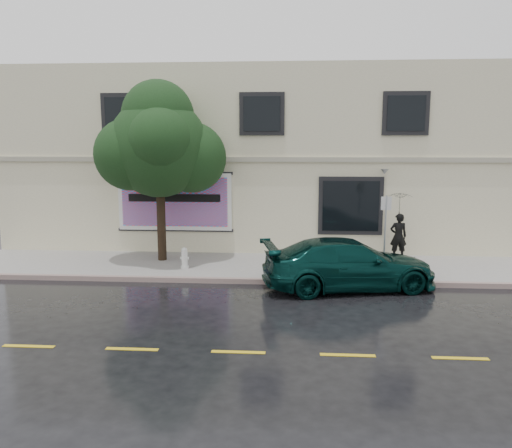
# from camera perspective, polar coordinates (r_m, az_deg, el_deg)

# --- Properties ---
(ground) EXTENTS (90.00, 90.00, 0.00)m
(ground) POSITION_cam_1_polar(r_m,az_deg,el_deg) (13.71, -0.53, -8.56)
(ground) COLOR black
(ground) RESTS_ON ground
(sidewalk) EXTENTS (20.00, 3.50, 0.15)m
(sidewalk) POSITION_cam_1_polar(r_m,az_deg,el_deg) (16.81, 0.32, -4.91)
(sidewalk) COLOR #9E9B96
(sidewalk) RESTS_ON ground
(curb) EXTENTS (20.00, 0.18, 0.16)m
(curb) POSITION_cam_1_polar(r_m,az_deg,el_deg) (15.12, -0.09, -6.54)
(curb) COLOR gray
(curb) RESTS_ON ground
(road_marking) EXTENTS (19.00, 0.12, 0.01)m
(road_marking) POSITION_cam_1_polar(r_m,az_deg,el_deg) (10.45, -2.04, -14.42)
(road_marking) COLOR gold
(road_marking) RESTS_ON ground
(building) EXTENTS (20.00, 8.12, 7.00)m
(building) POSITION_cam_1_polar(r_m,az_deg,el_deg) (22.04, 1.26, 7.48)
(building) COLOR beige
(building) RESTS_ON ground
(billboard) EXTENTS (4.30, 0.16, 2.20)m
(billboard) POSITION_cam_1_polar(r_m,az_deg,el_deg) (18.54, -9.28, 2.53)
(billboard) COLOR white
(billboard) RESTS_ON ground
(car) EXTENTS (5.32, 3.16, 1.45)m
(car) POSITION_cam_1_polar(r_m,az_deg,el_deg) (14.73, 10.55, -4.51)
(car) COLOR #072A27
(car) RESTS_ON ground
(pedestrian) EXTENTS (0.61, 0.41, 1.62)m
(pedestrian) POSITION_cam_1_polar(r_m,az_deg,el_deg) (18.12, 15.95, -1.36)
(pedestrian) COLOR black
(pedestrian) RESTS_ON sidewalk
(umbrella) EXTENTS (1.01, 1.01, 0.68)m
(umbrella) POSITION_cam_1_polar(r_m,az_deg,el_deg) (17.95, 16.12, 2.25)
(umbrella) COLOR black
(umbrella) RESTS_ON pedestrian
(street_tree) EXTENTS (3.36, 3.36, 5.57)m
(street_tree) POSITION_cam_1_polar(r_m,az_deg,el_deg) (17.32, -11.03, 8.53)
(street_tree) COLOR #2D2214
(street_tree) RESTS_ON sidewalk
(fire_hydrant) EXTENTS (0.28, 0.27, 0.69)m
(fire_hydrant) POSITION_cam_1_polar(r_m,az_deg,el_deg) (16.42, -8.17, -3.88)
(fire_hydrant) COLOR silver
(fire_hydrant) RESTS_ON sidewalk
(sign_pole) EXTENTS (0.31, 0.05, 2.49)m
(sign_pole) POSITION_cam_1_polar(r_m,az_deg,el_deg) (15.54, 14.55, -0.44)
(sign_pole) COLOR #9BA0A4
(sign_pole) RESTS_ON sidewalk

